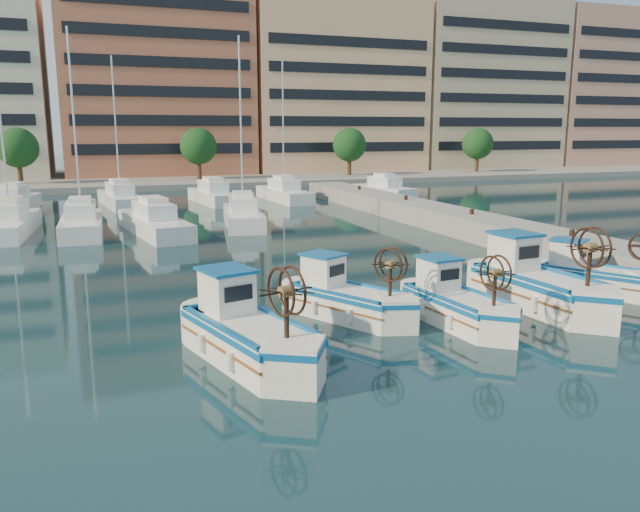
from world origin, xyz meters
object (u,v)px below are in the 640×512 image
Objects in this scene: fishing_boat_c at (456,302)px; fishing_boat_a at (247,331)px; fishing_boat_b at (345,296)px; fishing_boat_e at (591,275)px; fishing_boat_d at (536,283)px.

fishing_boat_a is at bearing -178.65° from fishing_boat_c.
fishing_boat_b is 9.82m from fishing_boat_e.
fishing_boat_d is (6.48, -1.21, 0.15)m from fishing_boat_b.
fishing_boat_d reaches higher than fishing_boat_a.
fishing_boat_a is 1.17× the size of fishing_boat_c.
fishing_boat_a is at bearing -176.89° from fishing_boat_d.
fishing_boat_b is (3.88, 2.64, -0.10)m from fishing_boat_a.
fishing_boat_c is (6.87, 0.87, -0.11)m from fishing_boat_a.
fishing_boat_d is 1.26× the size of fishing_boat_e.
fishing_boat_d reaches higher than fishing_boat_e.
fishing_boat_b is 0.83× the size of fishing_boat_d.
fishing_boat_c is at bearing -59.16° from fishing_boat_b.
fishing_boat_b is 3.47m from fishing_boat_c.
fishing_boat_c is (2.99, -1.76, -0.01)m from fishing_boat_b.
fishing_boat_e is at bearing 12.12° from fishing_boat_d.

